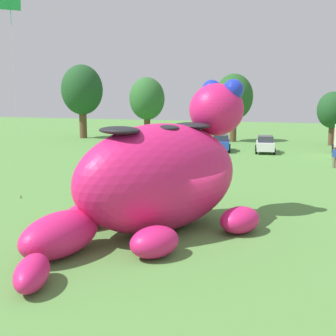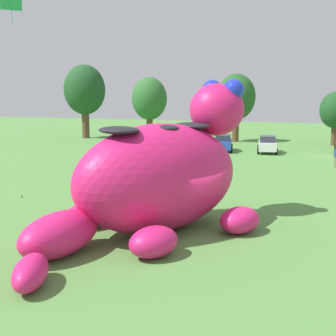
# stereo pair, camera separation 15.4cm
# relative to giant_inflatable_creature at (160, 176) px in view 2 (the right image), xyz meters

# --- Properties ---
(ground_plane) EXTENTS (160.00, 160.00, 0.00)m
(ground_plane) POSITION_rel_giant_inflatable_creature_xyz_m (1.32, 0.13, -2.36)
(ground_plane) COLOR #568E42
(giant_inflatable_creature) EXTENTS (8.59, 12.69, 6.45)m
(giant_inflatable_creature) POSITION_rel_giant_inflatable_creature_xyz_m (0.00, 0.00, 0.00)
(giant_inflatable_creature) COLOR #E01E6B
(giant_inflatable_creature) RESTS_ON ground
(car_black) EXTENTS (2.21, 4.23, 1.72)m
(car_black) POSITION_rel_giant_inflatable_creature_xyz_m (-11.37, 26.94, -1.50)
(car_black) COLOR black
(car_black) RESTS_ON ground
(car_green) EXTENTS (2.18, 4.22, 1.72)m
(car_green) POSITION_rel_giant_inflatable_creature_xyz_m (-7.57, 27.37, -1.50)
(car_green) COLOR #1E7238
(car_green) RESTS_ON ground
(car_blue) EXTENTS (2.54, 4.36, 1.72)m
(car_blue) POSITION_rel_giant_inflatable_creature_xyz_m (-3.82, 27.49, -1.50)
(car_blue) COLOR #2347B7
(car_blue) RESTS_ON ground
(car_white) EXTENTS (2.44, 4.32, 1.72)m
(car_white) POSITION_rel_giant_inflatable_creature_xyz_m (0.65, 27.80, -1.50)
(car_white) COLOR white
(car_white) RESTS_ON ground
(tree_far_left) EXTENTS (5.51, 5.51, 9.79)m
(tree_far_left) POSITION_rel_giant_inflatable_creature_xyz_m (-24.73, 35.15, 4.04)
(tree_far_left) COLOR brown
(tree_far_left) RESTS_ON ground
(tree_left) EXTENTS (4.53, 4.53, 8.04)m
(tree_left) POSITION_rel_giant_inflatable_creature_xyz_m (-15.58, 35.78, 2.90)
(tree_left) COLOR brown
(tree_left) RESTS_ON ground
(tree_mid_left) EXTENTS (4.72, 4.72, 8.37)m
(tree_mid_left) POSITION_rel_giant_inflatable_creature_xyz_m (-4.66, 37.48, 3.12)
(tree_mid_left) COLOR brown
(tree_mid_left) RESTS_ON ground
(tree_centre_left) EXTENTS (3.47, 3.47, 6.16)m
(tree_centre_left) POSITION_rel_giant_inflatable_creature_xyz_m (6.89, 37.18, 1.67)
(tree_centre_left) COLOR brown
(tree_centre_left) RESTS_ON ground
(spectator_near_inflatable) EXTENTS (0.38, 0.26, 1.71)m
(spectator_near_inflatable) POSITION_rel_giant_inflatable_creature_xyz_m (-7.60, 6.47, -1.51)
(spectator_near_inflatable) COLOR #2D334C
(spectator_near_inflatable) RESTS_ON ground
(spectator_mid_field) EXTENTS (0.38, 0.26, 1.71)m
(spectator_mid_field) POSITION_rel_giant_inflatable_creature_xyz_m (7.13, 20.14, -1.51)
(spectator_mid_field) COLOR #726656
(spectator_mid_field) RESTS_ON ground
(tethered_flying_kite) EXTENTS (1.13, 1.13, 11.62)m
(tethered_flying_kite) POSITION_rel_giant_inflatable_creature_xyz_m (-9.48, 2.82, 8.32)
(tethered_flying_kite) COLOR brown
(tethered_flying_kite) RESTS_ON ground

